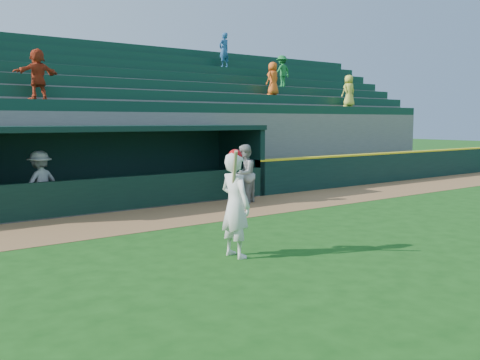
% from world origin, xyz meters
% --- Properties ---
extents(ground, '(120.00, 120.00, 0.00)m').
position_xyz_m(ground, '(0.00, 0.00, 0.00)').
color(ground, '#154711').
rests_on(ground, ground).
extents(warning_track, '(40.00, 3.00, 0.01)m').
position_xyz_m(warning_track, '(0.00, 4.90, 0.01)').
color(warning_track, brown).
rests_on(warning_track, ground).
extents(field_wall_right, '(15.50, 0.30, 1.20)m').
position_xyz_m(field_wall_right, '(12.25, 6.55, 0.60)').
color(field_wall_right, black).
rests_on(field_wall_right, ground).
extents(wall_stripe_right, '(15.50, 0.32, 0.06)m').
position_xyz_m(wall_stripe_right, '(12.25, 6.55, 1.23)').
color(wall_stripe_right, yellow).
rests_on(wall_stripe_right, field_wall_right).
extents(dugout_player_front, '(1.14, 1.07, 1.87)m').
position_xyz_m(dugout_player_front, '(3.10, 5.49, 0.93)').
color(dugout_player_front, '#999995').
rests_on(dugout_player_front, ground).
extents(dugout_player_inside, '(1.31, 1.01, 1.78)m').
position_xyz_m(dugout_player_inside, '(-2.67, 7.26, 0.89)').
color(dugout_player_inside, '#9F9F9A').
rests_on(dugout_player_inside, ground).
extents(dugout, '(9.40, 2.80, 2.46)m').
position_xyz_m(dugout, '(0.00, 8.00, 1.36)').
color(dugout, slate).
rests_on(dugout, ground).
extents(stands, '(34.50, 6.28, 7.06)m').
position_xyz_m(stands, '(-0.02, 12.57, 2.39)').
color(stands, slate).
rests_on(stands, ground).
extents(batter_at_plate, '(0.59, 0.83, 2.09)m').
position_xyz_m(batter_at_plate, '(-1.10, 0.29, 1.03)').
color(batter_at_plate, silver).
rests_on(batter_at_plate, ground).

